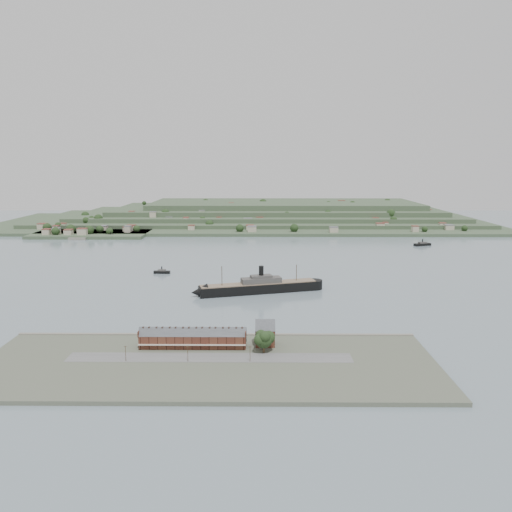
{
  "coord_description": "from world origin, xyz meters",
  "views": [
    {
      "loc": [
        24.69,
        -413.49,
        97.04
      ],
      "look_at": [
        21.14,
        30.0,
        12.67
      ],
      "focal_mm": 35.0,
      "sensor_mm": 36.0,
      "label": 1
    }
  ],
  "objects_px": {
    "terrace_row": "(193,338)",
    "gabled_building": "(265,333)",
    "steamship": "(256,287)",
    "tugboat": "(162,272)",
    "fig_tree": "(264,339)"
  },
  "relations": [
    {
      "from": "terrace_row",
      "to": "steamship",
      "type": "bearing_deg",
      "value": 74.88
    },
    {
      "from": "steamship",
      "to": "tugboat",
      "type": "bearing_deg",
      "value": 141.85
    },
    {
      "from": "terrace_row",
      "to": "gabled_building",
      "type": "height_order",
      "value": "gabled_building"
    },
    {
      "from": "gabled_building",
      "to": "steamship",
      "type": "relative_size",
      "value": 0.14
    },
    {
      "from": "terrace_row",
      "to": "gabled_building",
      "type": "relative_size",
      "value": 3.95
    },
    {
      "from": "terrace_row",
      "to": "fig_tree",
      "type": "relative_size",
      "value": 4.63
    },
    {
      "from": "gabled_building",
      "to": "steamship",
      "type": "distance_m",
      "value": 112.66
    },
    {
      "from": "tugboat",
      "to": "fig_tree",
      "type": "height_order",
      "value": "fig_tree"
    },
    {
      "from": "steamship",
      "to": "fig_tree",
      "type": "distance_m",
      "value": 123.99
    },
    {
      "from": "fig_tree",
      "to": "steamship",
      "type": "bearing_deg",
      "value": 92.54
    },
    {
      "from": "gabled_building",
      "to": "steamship",
      "type": "bearing_deg",
      "value": 93.07
    },
    {
      "from": "steamship",
      "to": "tugboat",
      "type": "distance_m",
      "value": 105.68
    },
    {
      "from": "steamship",
      "to": "terrace_row",
      "type": "bearing_deg",
      "value": -105.12
    },
    {
      "from": "gabled_building",
      "to": "steamship",
      "type": "height_order",
      "value": "steamship"
    },
    {
      "from": "terrace_row",
      "to": "fig_tree",
      "type": "bearing_deg",
      "value": -11.2
    }
  ]
}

